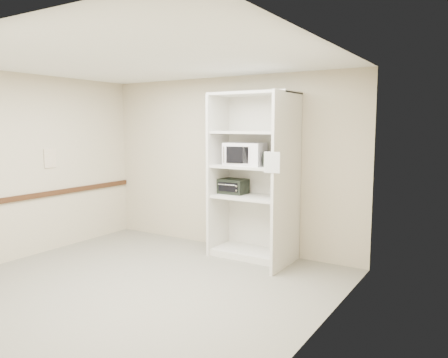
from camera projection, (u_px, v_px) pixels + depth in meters
The scene contains 12 objects.
floor at pixel (144, 284), 5.40m from camera, with size 4.50×4.00×0.01m, color slate.
ceiling at pixel (138, 60), 5.07m from camera, with size 4.50×4.00×0.01m, color white.
wall_back at pixel (228, 163), 6.92m from camera, with size 4.50×0.02×2.70m, color #B3A48D.
wall_left at pixel (27, 166), 6.42m from camera, with size 0.02×4.00×2.70m, color #B3A48D.
wall_right at pixel (322, 190), 4.05m from camera, with size 0.02×4.00×2.70m, color #B3A48D.
shelving_unit at pixel (256, 182), 6.35m from camera, with size 1.24×0.92×2.42m.
microwave at pixel (245, 154), 6.34m from camera, with size 0.55×0.42×0.33m, color white.
toaster_oven_upper at pixel (278, 159), 6.13m from camera, with size 0.36×0.27×0.21m, color black.
toaster_oven_lower at pixel (233, 186), 6.62m from camera, with size 0.40×0.30×0.22m, color black.
paper_sign at pixel (272, 162), 5.48m from camera, with size 0.21×0.01×0.26m, color white.
chair_rail at pixel (29, 197), 6.46m from camera, with size 0.04×3.98×0.08m, color #351D0E.
wall_poster at pixel (50, 158), 6.73m from camera, with size 0.01×0.21×0.29m, color silver.
Camera 1 is at (3.60, -3.89, 1.94)m, focal length 35.00 mm.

